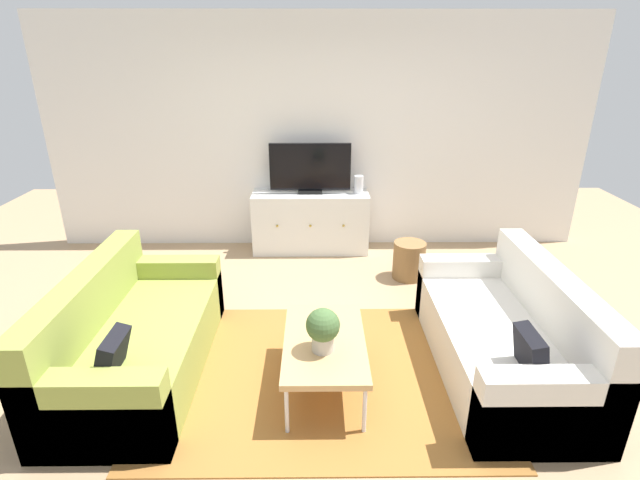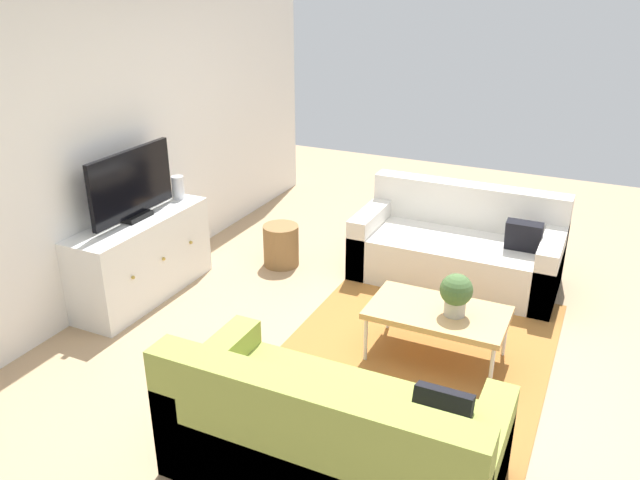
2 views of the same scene
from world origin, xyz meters
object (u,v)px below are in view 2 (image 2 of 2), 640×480
at_px(tv_console, 142,258).
at_px(couch_left_side, 329,443).
at_px(potted_plant, 456,293).
at_px(glass_vase, 178,187).
at_px(wicker_basket, 281,245).
at_px(couch_right_side, 459,249).
at_px(flat_screen_tv, 132,185).
at_px(coffee_table, 438,314).

bearing_deg(tv_console, couch_left_side, -119.41).
height_order(potted_plant, glass_vase, glass_vase).
height_order(tv_console, wicker_basket, tv_console).
bearing_deg(couch_left_side, potted_plant, -12.10).
xyz_separation_m(couch_right_side, wicker_basket, (-0.48, 1.60, -0.08)).
relative_size(flat_screen_tv, wicker_basket, 2.33).
bearing_deg(couch_right_side, tv_console, 122.89).
distance_m(potted_plant, glass_vase, 2.73).
bearing_deg(potted_plant, glass_vase, 80.28).
relative_size(potted_plant, wicker_basket, 0.77).
xyz_separation_m(coffee_table, glass_vase, (0.45, 2.56, 0.45)).
bearing_deg(wicker_basket, tv_console, 143.83).
height_order(couch_right_side, coffee_table, couch_right_side).
xyz_separation_m(coffee_table, potted_plant, (-0.01, -0.12, 0.20)).
xyz_separation_m(coffee_table, flat_screen_tv, (-0.12, 2.58, 0.64)).
height_order(couch_right_side, flat_screen_tv, flat_screen_tv).
relative_size(potted_plant, glass_vase, 1.50).
xyz_separation_m(glass_vase, wicker_basket, (0.49, -0.78, -0.62)).
bearing_deg(couch_right_side, glass_vase, 112.18).
bearing_deg(flat_screen_tv, potted_plant, -87.71).
bearing_deg(glass_vase, couch_right_side, -67.82).
height_order(couch_right_side, potted_plant, couch_right_side).
height_order(couch_left_side, coffee_table, couch_left_side).
bearing_deg(couch_right_side, couch_left_side, 180.00).
bearing_deg(coffee_table, potted_plant, -96.44).
xyz_separation_m(couch_left_side, potted_plant, (1.45, -0.31, 0.30)).
height_order(couch_left_side, potted_plant, couch_left_side).
bearing_deg(tv_console, couch_right_side, -57.11).
distance_m(potted_plant, flat_screen_tv, 2.74).
distance_m(couch_right_side, glass_vase, 2.62).
bearing_deg(glass_vase, wicker_basket, -57.59).
distance_m(couch_left_side, couch_right_side, 2.87).
bearing_deg(flat_screen_tv, wicker_basket, -36.87).
height_order(potted_plant, flat_screen_tv, flat_screen_tv).
bearing_deg(couch_right_side, potted_plant, -167.74).
bearing_deg(coffee_table, flat_screen_tv, 92.69).
distance_m(flat_screen_tv, glass_vase, 0.60).
bearing_deg(tv_console, coffee_table, -87.28).
height_order(tv_console, flat_screen_tv, flat_screen_tv).
distance_m(coffee_table, glass_vase, 2.64).
bearing_deg(couch_left_side, tv_console, 60.59).
xyz_separation_m(potted_plant, tv_console, (-0.11, 2.68, -0.22)).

